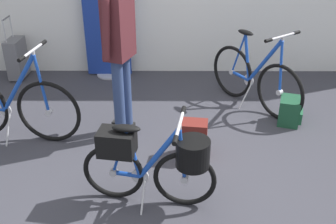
{
  "coord_description": "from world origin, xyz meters",
  "views": [
    {
      "loc": [
        -0.08,
        -2.84,
        2.18
      ],
      "look_at": [
        -0.1,
        0.21,
        0.55
      ],
      "focal_mm": 42.99,
      "sensor_mm": 36.0,
      "label": 1
    }
  ],
  "objects_px": {
    "floor_banner_stand": "(107,26)",
    "folding_bike_foreground": "(154,160)",
    "backpack_on_floor": "(194,139)",
    "visitor_near_wall": "(119,41)",
    "display_bike_right": "(255,78)",
    "rolling_suitcase": "(17,58)",
    "display_bike_left": "(4,98)",
    "handbag_on_floor": "(290,111)"
  },
  "relations": [
    {
      "from": "display_bike_left",
      "to": "display_bike_right",
      "type": "xyz_separation_m",
      "value": [
        2.6,
        0.71,
        -0.08
      ]
    },
    {
      "from": "floor_banner_stand",
      "to": "display_bike_right",
      "type": "bearing_deg",
      "value": -27.41
    },
    {
      "from": "visitor_near_wall",
      "to": "rolling_suitcase",
      "type": "distance_m",
      "value": 2.26
    },
    {
      "from": "visitor_near_wall",
      "to": "handbag_on_floor",
      "type": "relative_size",
      "value": 5.22
    },
    {
      "from": "folding_bike_foreground",
      "to": "display_bike_left",
      "type": "distance_m",
      "value": 1.8
    },
    {
      "from": "folding_bike_foreground",
      "to": "rolling_suitcase",
      "type": "xyz_separation_m",
      "value": [
        -1.94,
        2.54,
        -0.12
      ]
    },
    {
      "from": "display_bike_right",
      "to": "rolling_suitcase",
      "type": "distance_m",
      "value": 3.15
    },
    {
      "from": "floor_banner_stand",
      "to": "visitor_near_wall",
      "type": "bearing_deg",
      "value": -77.15
    },
    {
      "from": "floor_banner_stand",
      "to": "backpack_on_floor",
      "type": "distance_m",
      "value": 2.29
    },
    {
      "from": "floor_banner_stand",
      "to": "rolling_suitcase",
      "type": "relative_size",
      "value": 1.88
    },
    {
      "from": "folding_bike_foreground",
      "to": "backpack_on_floor",
      "type": "xyz_separation_m",
      "value": [
        0.35,
        0.67,
        -0.23
      ]
    },
    {
      "from": "floor_banner_stand",
      "to": "folding_bike_foreground",
      "type": "relative_size",
      "value": 1.46
    },
    {
      "from": "display_bike_left",
      "to": "rolling_suitcase",
      "type": "xyz_separation_m",
      "value": [
        -0.43,
        1.55,
        -0.16
      ]
    },
    {
      "from": "display_bike_right",
      "to": "backpack_on_floor",
      "type": "height_order",
      "value": "display_bike_right"
    },
    {
      "from": "display_bike_right",
      "to": "backpack_on_floor",
      "type": "xyz_separation_m",
      "value": [
        -0.75,
        -1.03,
        -0.18
      ]
    },
    {
      "from": "backpack_on_floor",
      "to": "display_bike_right",
      "type": "bearing_deg",
      "value": 54.18
    },
    {
      "from": "folding_bike_foreground",
      "to": "display_bike_right",
      "type": "bearing_deg",
      "value": 57.25
    },
    {
      "from": "display_bike_left",
      "to": "handbag_on_floor",
      "type": "bearing_deg",
      "value": 6.15
    },
    {
      "from": "display_bike_right",
      "to": "visitor_near_wall",
      "type": "relative_size",
      "value": 0.65
    },
    {
      "from": "display_bike_left",
      "to": "handbag_on_floor",
      "type": "xyz_separation_m",
      "value": [
        2.93,
        0.32,
        -0.3
      ]
    },
    {
      "from": "floor_banner_stand",
      "to": "rolling_suitcase",
      "type": "height_order",
      "value": "floor_banner_stand"
    },
    {
      "from": "folding_bike_foreground",
      "to": "handbag_on_floor",
      "type": "distance_m",
      "value": 1.95
    },
    {
      "from": "rolling_suitcase",
      "to": "backpack_on_floor",
      "type": "bearing_deg",
      "value": -39.38
    },
    {
      "from": "folding_bike_foreground",
      "to": "backpack_on_floor",
      "type": "distance_m",
      "value": 0.78
    },
    {
      "from": "rolling_suitcase",
      "to": "handbag_on_floor",
      "type": "height_order",
      "value": "rolling_suitcase"
    },
    {
      "from": "display_bike_right",
      "to": "rolling_suitcase",
      "type": "relative_size",
      "value": 1.35
    },
    {
      "from": "floor_banner_stand",
      "to": "display_bike_left",
      "type": "xyz_separation_m",
      "value": [
        -0.8,
        -1.65,
        -0.25
      ]
    },
    {
      "from": "display_bike_right",
      "to": "visitor_near_wall",
      "type": "height_order",
      "value": "visitor_near_wall"
    },
    {
      "from": "folding_bike_foreground",
      "to": "floor_banner_stand",
      "type": "bearing_deg",
      "value": 105.11
    },
    {
      "from": "floor_banner_stand",
      "to": "display_bike_right",
      "type": "height_order",
      "value": "floor_banner_stand"
    },
    {
      "from": "visitor_near_wall",
      "to": "backpack_on_floor",
      "type": "height_order",
      "value": "visitor_near_wall"
    },
    {
      "from": "display_bike_right",
      "to": "handbag_on_floor",
      "type": "height_order",
      "value": "display_bike_right"
    },
    {
      "from": "display_bike_right",
      "to": "backpack_on_floor",
      "type": "relative_size",
      "value": 3.05
    },
    {
      "from": "rolling_suitcase",
      "to": "handbag_on_floor",
      "type": "relative_size",
      "value": 2.51
    },
    {
      "from": "rolling_suitcase",
      "to": "visitor_near_wall",
      "type": "bearing_deg",
      "value": -42.65
    },
    {
      "from": "backpack_on_floor",
      "to": "folding_bike_foreground",
      "type": "bearing_deg",
      "value": -117.53
    },
    {
      "from": "folding_bike_foreground",
      "to": "rolling_suitcase",
      "type": "height_order",
      "value": "rolling_suitcase"
    },
    {
      "from": "floor_banner_stand",
      "to": "visitor_near_wall",
      "type": "relative_size",
      "value": 0.9
    },
    {
      "from": "display_bike_left",
      "to": "visitor_near_wall",
      "type": "relative_size",
      "value": 0.81
    },
    {
      "from": "display_bike_right",
      "to": "visitor_near_wall",
      "type": "xyz_separation_m",
      "value": [
        -1.45,
        -0.61,
        0.64
      ]
    },
    {
      "from": "display_bike_right",
      "to": "rolling_suitcase",
      "type": "height_order",
      "value": "display_bike_right"
    },
    {
      "from": "handbag_on_floor",
      "to": "backpack_on_floor",
      "type": "bearing_deg",
      "value": -149.28
    }
  ]
}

